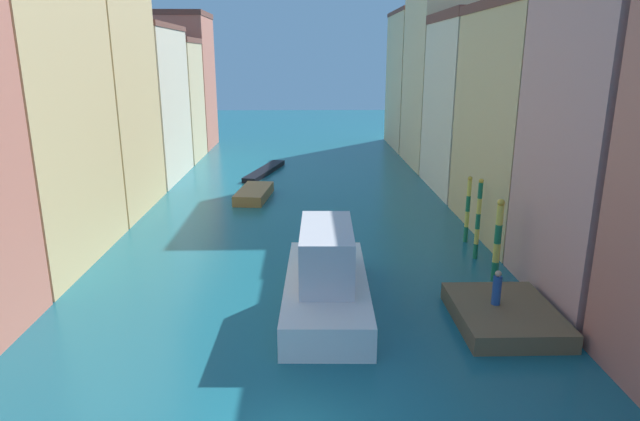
% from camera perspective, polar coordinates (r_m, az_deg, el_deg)
% --- Properties ---
extents(ground_plane, '(154.00, 154.00, 0.00)m').
position_cam_1_polar(ground_plane, '(39.01, -2.09, -0.05)').
color(ground_plane, '#196070').
extents(building_left_1, '(6.48, 10.79, 15.25)m').
position_cam_1_polar(building_left_1, '(31.72, -29.11, 8.40)').
color(building_left_1, '#DBB77A').
rests_on(building_left_1, ground).
extents(building_left_2, '(6.48, 9.77, 20.71)m').
position_cam_1_polar(building_left_2, '(41.03, -22.97, 14.21)').
color(building_left_2, '#DBB77A').
rests_on(building_left_2, ground).
extents(building_left_3, '(6.48, 10.83, 13.37)m').
position_cam_1_polar(building_left_3, '(51.22, -18.28, 10.60)').
color(building_left_3, beige).
rests_on(building_left_3, ground).
extents(building_left_4, '(6.48, 7.64, 12.55)m').
position_cam_1_polar(building_left_4, '(60.51, -15.67, 11.09)').
color(building_left_4, beige).
rests_on(building_left_4, ground).
extents(building_left_5, '(6.48, 8.16, 15.64)m').
position_cam_1_polar(building_left_5, '(68.40, -14.10, 12.98)').
color(building_left_5, '#C6705B').
rests_on(building_left_5, ground).
extents(building_right_1, '(6.48, 8.12, 21.79)m').
position_cam_1_polar(building_right_1, '(26.57, 30.40, 14.28)').
color(building_right_1, tan).
rests_on(building_right_1, ground).
extents(building_right_2, '(6.48, 11.75, 13.88)m').
position_cam_1_polar(building_right_2, '(35.62, 21.29, 8.78)').
color(building_right_2, '#DBB77A').
rests_on(building_right_2, ground).
extents(building_right_3, '(6.48, 10.46, 14.04)m').
position_cam_1_polar(building_right_3, '(46.17, 15.99, 10.72)').
color(building_right_3, beige).
rests_on(building_right_3, ground).
extents(building_right_4, '(6.48, 11.01, 20.47)m').
position_cam_1_polar(building_right_4, '(56.47, 12.95, 15.01)').
color(building_right_4, beige).
rests_on(building_right_4, ground).
extents(building_right_5, '(6.48, 12.21, 15.89)m').
position_cam_1_polar(building_right_5, '(68.09, 10.37, 13.28)').
color(building_right_5, beige).
rests_on(building_right_5, ground).
extents(waterfront_dock, '(4.02, 5.09, 0.76)m').
position_cam_1_polar(waterfront_dock, '(24.07, 18.74, -10.34)').
color(waterfront_dock, brown).
rests_on(waterfront_dock, ground).
extents(person_on_dock, '(0.36, 0.36, 1.49)m').
position_cam_1_polar(person_on_dock, '(23.76, 18.04, -7.80)').
color(person_on_dock, '#234C93').
rests_on(person_on_dock, waterfront_dock).
extents(mooring_pole_0, '(0.36, 0.36, 4.14)m').
position_cam_1_polar(mooring_pole_0, '(27.76, 18.12, -2.88)').
color(mooring_pole_0, '#197247').
rests_on(mooring_pole_0, ground).
extents(mooring_pole_1, '(0.26, 0.26, 4.48)m').
position_cam_1_polar(mooring_pole_1, '(30.40, 16.24, -0.82)').
color(mooring_pole_1, '#197247').
rests_on(mooring_pole_1, ground).
extents(mooring_pole_2, '(0.27, 0.27, 4.00)m').
position_cam_1_polar(mooring_pole_2, '(33.11, 15.22, 0.17)').
color(mooring_pole_2, '#197247').
rests_on(mooring_pole_2, ground).
extents(vaporetto_white, '(3.83, 9.48, 3.69)m').
position_cam_1_polar(vaporetto_white, '(23.89, 0.67, -7.11)').
color(vaporetto_white, white).
rests_on(vaporetto_white, ground).
extents(gondola_black, '(3.45, 9.08, 0.44)m').
position_cam_1_polar(gondola_black, '(52.04, -5.81, 4.16)').
color(gondola_black, black).
rests_on(gondola_black, ground).
extents(motorboat_0, '(2.78, 5.61, 0.78)m').
position_cam_1_polar(motorboat_0, '(42.66, -6.93, 1.77)').
color(motorboat_0, olive).
rests_on(motorboat_0, ground).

